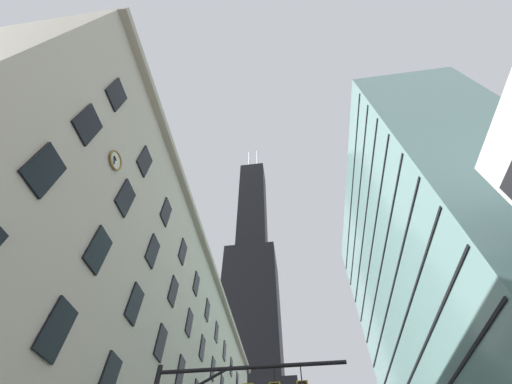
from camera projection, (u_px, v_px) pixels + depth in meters
The scene contains 2 objects.
dark_skyscraper at pixel (251, 346), 102.12m from camera, with size 28.76×28.76×174.91m.
glass_office_midrise at pixel (447, 295), 38.85m from camera, with size 14.25×40.15×48.47m.
Camera 1 is at (-1.31, -7.96, 1.83)m, focal length 21.62 mm.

